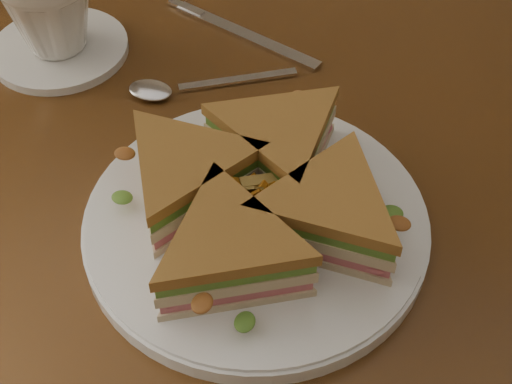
{
  "coord_description": "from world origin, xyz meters",
  "views": [
    {
      "loc": [
        0.14,
        -0.44,
        1.25
      ],
      "look_at": [
        0.01,
        -0.06,
        0.8
      ],
      "focal_mm": 50.0,
      "sensor_mm": 36.0,
      "label": 1
    }
  ],
  "objects_px": {
    "spoon": "(172,88)",
    "saucer": "(60,49)",
    "coffee_cup": "(50,9)",
    "table": "(260,242)",
    "knife": "(236,31)",
    "plate": "(256,224)",
    "sandwich_wedges": "(256,196)"
  },
  "relations": [
    {
      "from": "table",
      "to": "spoon",
      "type": "height_order",
      "value": "spoon"
    },
    {
      "from": "coffee_cup",
      "to": "plate",
      "type": "bearing_deg",
      "value": -25.7
    },
    {
      "from": "coffee_cup",
      "to": "sandwich_wedges",
      "type": "bearing_deg",
      "value": -25.7
    },
    {
      "from": "spoon",
      "to": "knife",
      "type": "xyz_separation_m",
      "value": [
        0.03,
        0.12,
        -0.0
      ]
    },
    {
      "from": "saucer",
      "to": "coffee_cup",
      "type": "height_order",
      "value": "coffee_cup"
    },
    {
      "from": "table",
      "to": "spoon",
      "type": "xyz_separation_m",
      "value": [
        -0.13,
        0.09,
        0.1
      ]
    },
    {
      "from": "table",
      "to": "plate",
      "type": "distance_m",
      "value": 0.12
    },
    {
      "from": "saucer",
      "to": "spoon",
      "type": "bearing_deg",
      "value": -9.21
    },
    {
      "from": "spoon",
      "to": "saucer",
      "type": "height_order",
      "value": "same"
    },
    {
      "from": "sandwich_wedges",
      "to": "spoon",
      "type": "relative_size",
      "value": 1.68
    },
    {
      "from": "spoon",
      "to": "coffee_cup",
      "type": "bearing_deg",
      "value": 140.29
    },
    {
      "from": "sandwich_wedges",
      "to": "knife",
      "type": "relative_size",
      "value": 1.33
    },
    {
      "from": "spoon",
      "to": "coffee_cup",
      "type": "distance_m",
      "value": 0.16
    },
    {
      "from": "table",
      "to": "spoon",
      "type": "bearing_deg",
      "value": 144.31
    },
    {
      "from": "plate",
      "to": "spoon",
      "type": "xyz_separation_m",
      "value": [
        -0.14,
        0.15,
        -0.0
      ]
    },
    {
      "from": "knife",
      "to": "saucer",
      "type": "bearing_deg",
      "value": -132.92
    },
    {
      "from": "table",
      "to": "plate",
      "type": "height_order",
      "value": "plate"
    },
    {
      "from": "spoon",
      "to": "coffee_cup",
      "type": "height_order",
      "value": "coffee_cup"
    },
    {
      "from": "saucer",
      "to": "table",
      "type": "bearing_deg",
      "value": -22.91
    },
    {
      "from": "sandwich_wedges",
      "to": "saucer",
      "type": "bearing_deg",
      "value": 148.73
    },
    {
      "from": "table",
      "to": "plate",
      "type": "relative_size",
      "value": 3.94
    },
    {
      "from": "sandwich_wedges",
      "to": "coffee_cup",
      "type": "height_order",
      "value": "coffee_cup"
    },
    {
      "from": "table",
      "to": "sandwich_wedges",
      "type": "relative_size",
      "value": 4.33
    },
    {
      "from": "table",
      "to": "spoon",
      "type": "relative_size",
      "value": 7.3
    },
    {
      "from": "table",
      "to": "knife",
      "type": "relative_size",
      "value": 5.76
    },
    {
      "from": "table",
      "to": "coffee_cup",
      "type": "distance_m",
      "value": 0.34
    },
    {
      "from": "knife",
      "to": "saucer",
      "type": "distance_m",
      "value": 0.2
    },
    {
      "from": "plate",
      "to": "coffee_cup",
      "type": "relative_size",
      "value": 2.99
    },
    {
      "from": "spoon",
      "to": "saucer",
      "type": "bearing_deg",
      "value": 140.29
    },
    {
      "from": "spoon",
      "to": "knife",
      "type": "height_order",
      "value": "spoon"
    },
    {
      "from": "plate",
      "to": "knife",
      "type": "distance_m",
      "value": 0.3
    },
    {
      "from": "knife",
      "to": "sandwich_wedges",
      "type": "bearing_deg",
      "value": -49.22
    }
  ]
}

